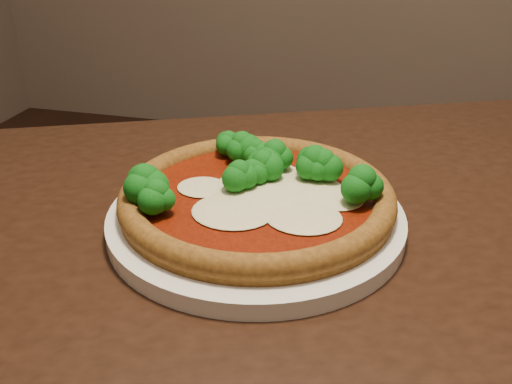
# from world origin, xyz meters

# --- Properties ---
(dining_table) EXTENTS (1.38, 1.21, 0.75)m
(dining_table) POSITION_xyz_m (-0.06, -0.21, 0.65)
(dining_table) COLOR black
(dining_table) RESTS_ON floor
(plate) EXTENTS (0.31, 0.31, 0.02)m
(plate) POSITION_xyz_m (-0.12, -0.17, 0.76)
(plate) COLOR white
(plate) RESTS_ON dining_table
(pizza) EXTENTS (0.29, 0.29, 0.06)m
(pizza) POSITION_xyz_m (-0.12, -0.15, 0.78)
(pizza) COLOR brown
(pizza) RESTS_ON plate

